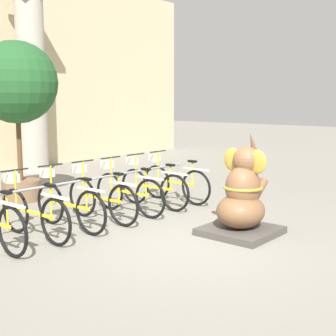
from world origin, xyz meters
TOP-DOWN VIEW (x-y plane):
  - ground_plane at (0.00, 0.00)m, footprint 60.00×60.00m
  - column_right at (2.48, 7.60)m, footprint 1.00×1.00m
  - bike_rack at (-0.07, 1.95)m, footprint 4.70×0.05m
  - bicycle_1 at (-1.44, 1.84)m, footprint 0.48×1.77m
  - bicycle_2 at (-0.75, 1.86)m, footprint 0.48×1.77m
  - bicycle_3 at (-0.07, 1.85)m, footprint 0.48×1.77m
  - bicycle_4 at (0.61, 1.86)m, footprint 0.48×1.77m
  - bicycle_5 at (1.29, 1.86)m, footprint 0.48×1.77m
  - bicycle_6 at (1.98, 1.86)m, footprint 0.48×1.77m
  - elephant_statue at (0.85, -0.45)m, footprint 1.08×1.08m
  - potted_tree at (-0.02, 4.39)m, footprint 1.68×1.68m

SIDE VIEW (x-z plane):
  - ground_plane at x=0.00m, z-range 0.00..0.00m
  - bicycle_1 at x=-1.44m, z-range -0.10..0.93m
  - bicycle_2 at x=-0.75m, z-range -0.10..0.93m
  - bicycle_3 at x=-0.07m, z-range -0.10..0.93m
  - bicycle_4 at x=0.61m, z-range -0.10..0.93m
  - bicycle_5 at x=1.29m, z-range -0.10..0.93m
  - bicycle_6 at x=1.98m, z-range -0.10..0.93m
  - elephant_statue at x=0.85m, z-range -0.26..1.37m
  - bike_rack at x=-0.07m, z-range 0.24..1.01m
  - potted_tree at x=-0.02m, z-range 0.68..3.97m
  - column_right at x=2.48m, z-range 0.04..5.20m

